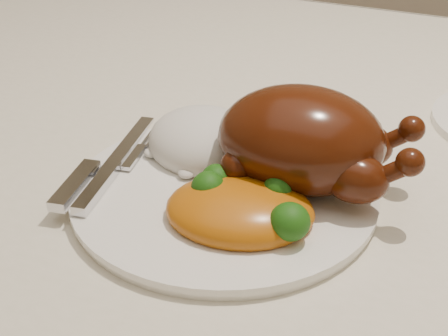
% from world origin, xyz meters
% --- Properties ---
extents(dining_table, '(1.60, 0.90, 0.76)m').
position_xyz_m(dining_table, '(0.00, 0.00, 0.67)').
color(dining_table, brown).
rests_on(dining_table, floor).
extents(tablecloth, '(1.73, 1.03, 0.18)m').
position_xyz_m(tablecloth, '(0.00, 0.00, 0.74)').
color(tablecloth, silver).
rests_on(tablecloth, dining_table).
extents(dinner_plate, '(0.29, 0.29, 0.01)m').
position_xyz_m(dinner_plate, '(-0.13, -0.12, 0.77)').
color(dinner_plate, white).
rests_on(dinner_plate, tablecloth).
extents(roast_chicken, '(0.18, 0.13, 0.09)m').
position_xyz_m(roast_chicken, '(-0.07, -0.09, 0.82)').
color(roast_chicken, '#491907').
rests_on(roast_chicken, dinner_plate).
extents(rice_mound, '(0.15, 0.14, 0.06)m').
position_xyz_m(rice_mound, '(-0.18, -0.07, 0.79)').
color(rice_mound, white).
rests_on(rice_mound, dinner_plate).
extents(mac_and_cheese, '(0.14, 0.12, 0.05)m').
position_xyz_m(mac_and_cheese, '(-0.10, -0.16, 0.79)').
color(mac_and_cheese, '#D3600D').
rests_on(mac_and_cheese, dinner_plate).
extents(cutlery, '(0.05, 0.18, 0.01)m').
position_xyz_m(cutlery, '(-0.24, -0.15, 0.78)').
color(cutlery, '#BBBCC2').
rests_on(cutlery, dinner_plate).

